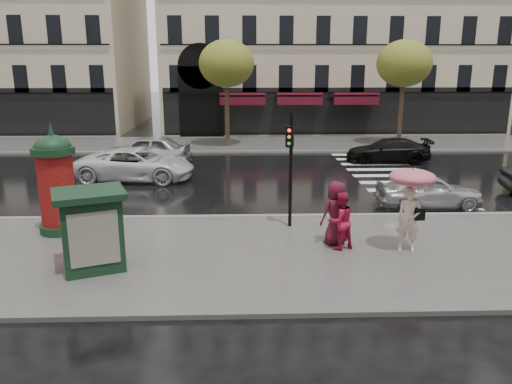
{
  "coord_description": "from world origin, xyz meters",
  "views": [
    {
      "loc": [
        -1.2,
        -13.54,
        5.29
      ],
      "look_at": [
        -0.72,
        1.5,
        1.35
      ],
      "focal_mm": 35.0,
      "sensor_mm": 36.0,
      "label": 1
    }
  ],
  "objects_px": {
    "woman_red": "(340,221)",
    "car_far_silver": "(146,150)",
    "woman_umbrella": "(411,196)",
    "traffic_light": "(290,159)",
    "newsstand": "(92,229)",
    "car_black": "(388,150)",
    "car_silver": "(429,190)",
    "morris_column": "(56,181)",
    "car_white": "(136,164)",
    "man_burgundy": "(336,213)"
  },
  "relations": [
    {
      "from": "woman_umbrella",
      "to": "woman_red",
      "type": "distance_m",
      "value": 2.04
    },
    {
      "from": "newsstand",
      "to": "car_white",
      "type": "distance_m",
      "value": 10.56
    },
    {
      "from": "traffic_light",
      "to": "car_silver",
      "type": "bearing_deg",
      "value": 24.04
    },
    {
      "from": "woman_umbrella",
      "to": "woman_red",
      "type": "height_order",
      "value": "woman_umbrella"
    },
    {
      "from": "woman_red",
      "to": "car_silver",
      "type": "relative_size",
      "value": 0.43
    },
    {
      "from": "newsstand",
      "to": "car_far_silver",
      "type": "distance_m",
      "value": 14.05
    },
    {
      "from": "woman_umbrella",
      "to": "car_silver",
      "type": "distance_m",
      "value": 5.31
    },
    {
      "from": "man_burgundy",
      "to": "car_white",
      "type": "distance_m",
      "value": 11.69
    },
    {
      "from": "car_white",
      "to": "car_black",
      "type": "height_order",
      "value": "car_white"
    },
    {
      "from": "car_silver",
      "to": "car_far_silver",
      "type": "xyz_separation_m",
      "value": [
        -11.97,
        8.37,
        0.13
      ]
    },
    {
      "from": "car_silver",
      "to": "car_black",
      "type": "bearing_deg",
      "value": -6.82
    },
    {
      "from": "woman_umbrella",
      "to": "car_far_silver",
      "type": "xyz_separation_m",
      "value": [
        -9.65,
        13.03,
        -0.93
      ]
    },
    {
      "from": "woman_red",
      "to": "car_far_silver",
      "type": "height_order",
      "value": "woman_red"
    },
    {
      "from": "car_silver",
      "to": "woman_red",
      "type": "bearing_deg",
      "value": 136.35
    },
    {
      "from": "car_black",
      "to": "traffic_light",
      "type": "bearing_deg",
      "value": -26.69
    },
    {
      "from": "woman_umbrella",
      "to": "car_white",
      "type": "distance_m",
      "value": 13.48
    },
    {
      "from": "man_burgundy",
      "to": "newsstand",
      "type": "xyz_separation_m",
      "value": [
        -6.54,
        -1.59,
        0.13
      ]
    },
    {
      "from": "morris_column",
      "to": "traffic_light",
      "type": "xyz_separation_m",
      "value": [
        7.22,
        0.27,
        0.58
      ]
    },
    {
      "from": "woman_red",
      "to": "morris_column",
      "type": "distance_m",
      "value": 8.68
    },
    {
      "from": "woman_umbrella",
      "to": "traffic_light",
      "type": "distance_m",
      "value": 3.89
    },
    {
      "from": "woman_umbrella",
      "to": "newsstand",
      "type": "distance_m",
      "value": 8.55
    },
    {
      "from": "car_silver",
      "to": "man_burgundy",
      "type": "bearing_deg",
      "value": 133.28
    },
    {
      "from": "newsstand",
      "to": "traffic_light",
      "type": "bearing_deg",
      "value": 30.89
    },
    {
      "from": "morris_column",
      "to": "newsstand",
      "type": "bearing_deg",
      "value": -57.57
    },
    {
      "from": "newsstand",
      "to": "man_burgundy",
      "type": "bearing_deg",
      "value": 13.66
    },
    {
      "from": "woman_umbrella",
      "to": "car_far_silver",
      "type": "distance_m",
      "value": 16.23
    },
    {
      "from": "car_silver",
      "to": "car_white",
      "type": "distance_m",
      "value": 12.77
    },
    {
      "from": "traffic_light",
      "to": "car_black",
      "type": "height_order",
      "value": "traffic_light"
    },
    {
      "from": "woman_umbrella",
      "to": "car_silver",
      "type": "bearing_deg",
      "value": 63.51
    },
    {
      "from": "morris_column",
      "to": "car_white",
      "type": "height_order",
      "value": "morris_column"
    },
    {
      "from": "woman_red",
      "to": "car_far_silver",
      "type": "relative_size",
      "value": 0.36
    },
    {
      "from": "car_black",
      "to": "car_silver",
      "type": "bearing_deg",
      "value": -3.26
    },
    {
      "from": "traffic_light",
      "to": "car_far_silver",
      "type": "relative_size",
      "value": 0.79
    },
    {
      "from": "car_white",
      "to": "man_burgundy",
      "type": "bearing_deg",
      "value": -134.11
    },
    {
      "from": "morris_column",
      "to": "car_black",
      "type": "bearing_deg",
      "value": 39.89
    },
    {
      "from": "morris_column",
      "to": "car_white",
      "type": "relative_size",
      "value": 0.65
    },
    {
      "from": "man_burgundy",
      "to": "car_silver",
      "type": "relative_size",
      "value": 0.49
    },
    {
      "from": "woman_umbrella",
      "to": "woman_red",
      "type": "relative_size",
      "value": 1.47
    },
    {
      "from": "newsstand",
      "to": "car_black",
      "type": "xyz_separation_m",
      "value": [
        11.81,
        14.36,
        -0.54
      ]
    },
    {
      "from": "traffic_light",
      "to": "car_far_silver",
      "type": "height_order",
      "value": "traffic_light"
    },
    {
      "from": "man_burgundy",
      "to": "woman_umbrella",
      "type": "bearing_deg",
      "value": 138.52
    },
    {
      "from": "woman_red",
      "to": "morris_column",
      "type": "relative_size",
      "value": 0.48
    },
    {
      "from": "traffic_light",
      "to": "car_white",
      "type": "bearing_deg",
      "value": 131.1
    },
    {
      "from": "man_burgundy",
      "to": "woman_red",
      "type": "bearing_deg",
      "value": 74.79
    },
    {
      "from": "car_far_silver",
      "to": "woman_umbrella",
      "type": "bearing_deg",
      "value": 43.04
    },
    {
      "from": "woman_umbrella",
      "to": "traffic_light",
      "type": "relative_size",
      "value": 0.66
    },
    {
      "from": "car_silver",
      "to": "car_white",
      "type": "xyz_separation_m",
      "value": [
        -11.81,
        4.87,
        0.08
      ]
    },
    {
      "from": "woman_umbrella",
      "to": "woman_red",
      "type": "xyz_separation_m",
      "value": [
        -1.88,
        0.22,
        -0.77
      ]
    },
    {
      "from": "car_silver",
      "to": "traffic_light",
      "type": "bearing_deg",
      "value": 113.82
    },
    {
      "from": "car_black",
      "to": "woman_umbrella",
      "type": "bearing_deg",
      "value": -10.63
    }
  ]
}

